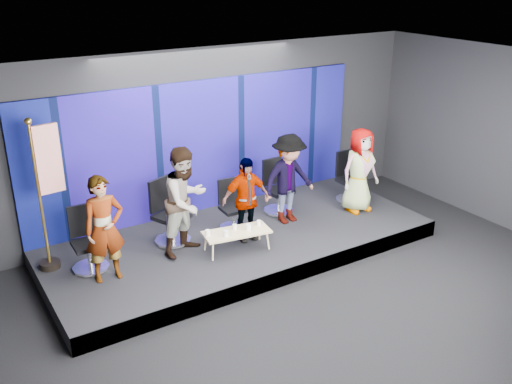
# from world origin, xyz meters

# --- Properties ---
(ground) EXTENTS (10.00, 10.00, 0.00)m
(ground) POSITION_xyz_m (0.00, 0.00, 0.00)
(ground) COLOR black
(ground) RESTS_ON ground
(room_walls) EXTENTS (10.02, 8.02, 3.51)m
(room_walls) POSITION_xyz_m (0.00, 0.00, 2.43)
(room_walls) COLOR black
(room_walls) RESTS_ON ground
(riser) EXTENTS (7.00, 3.00, 0.30)m
(riser) POSITION_xyz_m (0.00, 2.50, 0.15)
(riser) COLOR black
(riser) RESTS_ON ground
(backdrop) EXTENTS (7.00, 0.08, 2.60)m
(backdrop) POSITION_xyz_m (0.00, 3.95, 1.60)
(backdrop) COLOR #071356
(backdrop) RESTS_ON riser
(chair_a) EXTENTS (0.61, 0.61, 1.06)m
(chair_a) POSITION_xyz_m (-2.70, 2.75, 0.65)
(chair_a) COLOR silver
(chair_a) RESTS_ON riser
(panelist_a) EXTENTS (0.64, 0.43, 1.72)m
(panelist_a) POSITION_xyz_m (-2.53, 2.28, 1.16)
(panelist_a) COLOR black
(panelist_a) RESTS_ON riser
(chair_b) EXTENTS (0.85, 0.85, 1.16)m
(chair_b) POSITION_xyz_m (-1.18, 2.94, 0.68)
(chair_b) COLOR silver
(chair_b) RESTS_ON riser
(panelist_b) EXTENTS (1.12, 1.01, 1.88)m
(panelist_b) POSITION_xyz_m (-1.07, 2.44, 1.24)
(panelist_b) COLOR black
(panelist_b) RESTS_ON riser
(chair_c) EXTENTS (0.56, 0.56, 0.95)m
(chair_c) POSITION_xyz_m (0.03, 2.82, 0.61)
(chair_c) COLOR silver
(chair_c) RESTS_ON riser
(panelist_c) EXTENTS (0.92, 0.43, 1.53)m
(panelist_c) POSITION_xyz_m (0.02, 2.33, 1.07)
(panelist_c) COLOR black
(panelist_c) RESTS_ON riser
(chair_d) EXTENTS (0.63, 0.63, 1.07)m
(chair_d) POSITION_xyz_m (1.18, 3.03, 0.65)
(chair_d) COLOR silver
(chair_d) RESTS_ON riser
(panelist_d) EXTENTS (1.15, 0.70, 1.74)m
(panelist_d) POSITION_xyz_m (1.09, 2.53, 1.17)
(panelist_d) COLOR black
(panelist_d) RESTS_ON riser
(chair_e) EXTENTS (0.60, 0.60, 1.05)m
(chair_e) POSITION_xyz_m (2.76, 2.71, 0.64)
(chair_e) COLOR silver
(chair_e) RESTS_ON riser
(panelist_e) EXTENTS (0.84, 0.56, 1.70)m
(panelist_e) POSITION_xyz_m (2.59, 2.23, 1.15)
(panelist_e) COLOR black
(panelist_e) RESTS_ON riser
(coffee_table) EXTENTS (1.21, 0.66, 0.35)m
(coffee_table) POSITION_xyz_m (-0.34, 2.03, 0.63)
(coffee_table) COLOR tan
(coffee_table) RESTS_ON riser
(mug_a) EXTENTS (0.09, 0.09, 0.10)m
(mug_a) POSITION_xyz_m (-0.84, 2.14, 0.71)
(mug_a) COLOR silver
(mug_a) RESTS_ON coffee_table
(mug_b) EXTENTS (0.09, 0.09, 0.10)m
(mug_b) POSITION_xyz_m (-0.58, 1.96, 0.70)
(mug_b) COLOR silver
(mug_b) RESTS_ON coffee_table
(mug_c) EXTENTS (0.08, 0.08, 0.09)m
(mug_c) POSITION_xyz_m (-0.32, 2.12, 0.70)
(mug_c) COLOR silver
(mug_c) RESTS_ON coffee_table
(mug_d) EXTENTS (0.09, 0.09, 0.11)m
(mug_d) POSITION_xyz_m (-0.13, 1.97, 0.71)
(mug_d) COLOR silver
(mug_d) RESTS_ON coffee_table
(mug_e) EXTENTS (0.08, 0.08, 0.09)m
(mug_e) POSITION_xyz_m (0.12, 2.04, 0.70)
(mug_e) COLOR silver
(mug_e) RESTS_ON coffee_table
(flag_stand) EXTENTS (0.58, 0.34, 2.52)m
(flag_stand) POSITION_xyz_m (-3.12, 3.12, 1.63)
(flag_stand) COLOR black
(flag_stand) RESTS_ON riser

